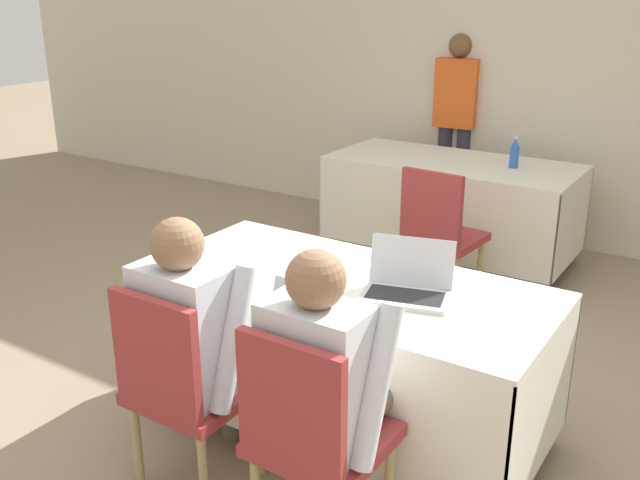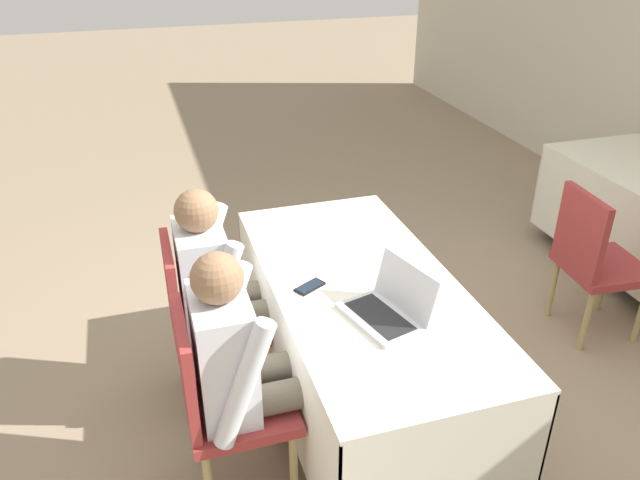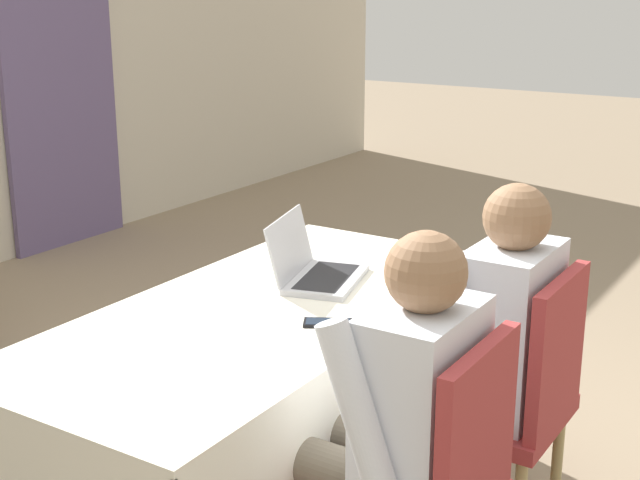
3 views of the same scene
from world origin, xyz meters
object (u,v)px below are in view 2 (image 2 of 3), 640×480
object	(u,v)px
person_white_shirt	(244,361)
cell_phone	(310,287)
chair_near_left	(202,316)
chair_far_spare	(594,258)
laptop	(387,308)
chair_near_right	(221,397)
person_checkered_shirt	(220,285)

from	to	relation	value
person_white_shirt	cell_phone	bearing A→B (deg)	-48.85
chair_near_left	chair_far_spare	size ratio (longest dim) A/B	1.00
cell_phone	person_white_shirt	world-z (taller)	person_white_shirt
laptop	person_white_shirt	size ratio (longest dim) A/B	0.35
cell_phone	chair_near_left	size ratio (longest dim) A/B	0.17
person_white_shirt	chair_near_right	bearing A→B (deg)	90.00
chair_far_spare	person_white_shirt	xyz separation A→B (m)	(0.52, -2.11, 0.16)
person_white_shirt	chair_far_spare	bearing A→B (deg)	-76.27
person_white_shirt	laptop	bearing A→B (deg)	-89.25
chair_near_left	chair_near_right	bearing A→B (deg)	-180.00
cell_phone	person_white_shirt	bearing A→B (deg)	-77.96
chair_far_spare	person_white_shirt	distance (m)	2.18
chair_near_right	chair_far_spare	xyz separation A→B (m)	(-0.52, 2.22, 0.00)
person_checkered_shirt	laptop	bearing A→B (deg)	-133.95
laptop	chair_near_left	distance (m)	0.97
chair_near_left	person_white_shirt	xyz separation A→B (m)	(0.60, 0.10, 0.16)
chair_near_left	person_checkered_shirt	xyz separation A→B (m)	(0.00, 0.10, 0.16)
chair_far_spare	person_white_shirt	bearing A→B (deg)	108.25
chair_near_right	cell_phone	bearing A→B (deg)	-55.66
person_checkered_shirt	cell_phone	bearing A→B (deg)	-127.00
chair_near_left	chair_near_right	xyz separation A→B (m)	(0.60, 0.00, 0.00)
person_checkered_shirt	chair_near_right	bearing A→B (deg)	170.27
chair_far_spare	person_white_shirt	size ratio (longest dim) A/B	0.78
laptop	chair_far_spare	xyz separation A→B (m)	(-0.51, 1.50, -0.29)
chair_near_right	chair_far_spare	bearing A→B (deg)	-76.89
laptop	chair_far_spare	size ratio (longest dim) A/B	0.45
chair_near_right	person_white_shirt	size ratio (longest dim) A/B	0.78
laptop	cell_phone	xyz separation A→B (m)	(-0.31, -0.25, -0.04)
laptop	person_checkered_shirt	xyz separation A→B (m)	(-0.59, -0.62, -0.13)
laptop	chair_near_right	bearing A→B (deg)	-104.62
chair_far_spare	person_checkered_shirt	distance (m)	2.12
chair_near_left	chair_far_spare	xyz separation A→B (m)	(0.08, 2.22, 0.00)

